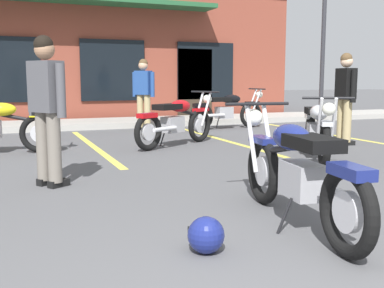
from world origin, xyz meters
TOP-DOWN VIEW (x-y plane):
  - ground_plane at (0.00, 3.48)m, footprint 80.00×80.00m
  - sidewalk_kerb at (0.00, 10.71)m, footprint 22.00×1.80m
  - brick_storefront_building at (0.00, 14.97)m, footprint 14.20×7.20m
  - painted_stall_lines at (0.00, 7.11)m, footprint 10.35×4.80m
  - motorcycle_foreground_classic at (0.76, 1.85)m, footprint 0.72×2.10m
  - motorcycle_red_sportbike at (1.42, 6.57)m, footprint 1.88×1.32m
  - motorcycle_silver_naked at (3.58, 8.87)m, footprint 2.10×0.72m
  - motorcycle_blue_standard at (2.87, 4.41)m, footprint 1.27×1.91m
  - person_in_black_shirt at (4.35, 5.58)m, footprint 0.31×0.61m
  - person_in_shorts_foreground at (-1.01, 4.07)m, footprint 0.42×0.56m
  - person_by_back_row at (1.61, 9.39)m, footprint 0.47×0.52m
  - helmet_on_pavement at (-0.19, 1.54)m, footprint 0.26×0.26m
  - parking_lot_lamp_post at (6.87, 9.49)m, footprint 0.24×0.76m

SIDE VIEW (x-z plane):
  - ground_plane at x=0.00m, z-range 0.00..0.00m
  - painted_stall_lines at x=0.00m, z-range 0.00..0.01m
  - sidewalk_kerb at x=0.00m, z-range 0.00..0.14m
  - helmet_on_pavement at x=-0.19m, z-range 0.00..0.26m
  - motorcycle_foreground_classic at x=0.76m, z-range -0.03..0.95m
  - motorcycle_red_sportbike at x=1.42m, z-range -0.03..0.95m
  - motorcycle_silver_naked at x=3.58m, z-range -0.03..0.95m
  - motorcycle_blue_standard at x=2.87m, z-range -0.03..0.95m
  - person_in_black_shirt at x=4.35m, z-range 0.11..1.79m
  - person_in_shorts_foreground at x=-1.01m, z-range 0.11..1.79m
  - person_by_back_row at x=1.61m, z-range 0.11..1.79m
  - brick_storefront_building at x=0.00m, z-range 0.00..4.06m
  - parking_lot_lamp_post at x=6.87m, z-range 0.72..5.41m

